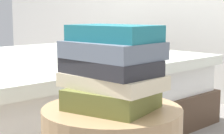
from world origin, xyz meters
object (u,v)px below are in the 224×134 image
object	(u,v)px
bed	(32,93)
book_charcoal	(110,67)
book_slate	(112,50)
book_olive	(112,98)
book_cream	(112,81)
book_teal	(114,33)

from	to	relation	value
bed	book_charcoal	world-z (taller)	bed
book_slate	book_olive	bearing A→B (deg)	-47.41
bed	book_slate	world-z (taller)	book_slate
book_cream	book_slate	bearing A→B (deg)	131.31
book_olive	book_charcoal	world-z (taller)	book_charcoal
book_olive	book_slate	xyz separation A→B (m)	(-0.01, 0.01, 0.14)
book_cream	book_teal	xyz separation A→B (m)	(-0.00, 0.01, 0.14)
bed	book_slate	bearing A→B (deg)	-21.38
book_teal	bed	bearing A→B (deg)	153.75
book_olive	book_charcoal	xyz separation A→B (m)	(-0.00, -0.00, 0.09)
book_teal	book_charcoal	bearing A→B (deg)	-82.62
book_olive	book_slate	size ratio (longest dim) A/B	0.86
bed	book_slate	xyz separation A→B (m)	(1.18, -0.56, 0.39)
bed	book_slate	size ratio (longest dim) A/B	7.91
book_olive	book_cream	distance (m)	0.05
book_cream	book_slate	world-z (taller)	book_slate
book_cream	book_teal	bearing A→B (deg)	109.41
bed	book_cream	xyz separation A→B (m)	(1.19, -0.57, 0.30)
book_olive	book_teal	world-z (taller)	book_teal
bed	book_teal	size ratio (longest dim) A/B	8.28
book_olive	book_charcoal	bearing A→B (deg)	-169.98
book_cream	book_charcoal	xyz separation A→B (m)	(-0.00, -0.00, 0.04)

